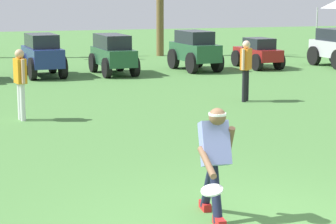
{
  "coord_description": "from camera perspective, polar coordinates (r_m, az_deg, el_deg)",
  "views": [
    {
      "loc": [
        -3.02,
        -6.69,
        2.81
      ],
      "look_at": [
        -0.07,
        3.12,
        0.9
      ],
      "focal_mm": 70.0,
      "sensor_mm": 36.0,
      "label": 1
    }
  ],
  "objects": [
    {
      "name": "parked_car_slot_f",
      "position": [
        24.27,
        7.84,
        5.15
      ],
      "size": [
        1.27,
        2.27,
        1.1
      ],
      "color": "maroon",
      "rests_on": "ground_plane"
    },
    {
      "name": "parked_car_slot_e",
      "position": [
        23.34,
        2.34,
        5.47
      ],
      "size": [
        1.42,
        2.45,
        1.4
      ],
      "color": "#235133",
      "rests_on": "ground_plane"
    },
    {
      "name": "parked_car_slot_d",
      "position": [
        22.3,
        -4.82,
        5.15
      ],
      "size": [
        1.33,
        2.47,
        1.34
      ],
      "color": "#235133",
      "rests_on": "ground_plane"
    },
    {
      "name": "teammate_midfield",
      "position": [
        16.79,
        6.8,
        4.09
      ],
      "size": [
        0.39,
        0.41,
        1.56
      ],
      "color": "black",
      "rests_on": "ground_plane"
    },
    {
      "name": "teammate_deep",
      "position": [
        14.58,
        -12.73,
        2.93
      ],
      "size": [
        0.27,
        0.5,
        1.56
      ],
      "color": "silver",
      "rests_on": "ground_plane"
    },
    {
      "name": "parked_car_slot_c",
      "position": [
        22.02,
        -10.89,
        4.98
      ],
      "size": [
        1.38,
        2.44,
        1.4
      ],
      "color": "navy",
      "rests_on": "ground_plane"
    },
    {
      "name": "frisbee_in_flight",
      "position": [
        7.53,
        3.85,
        -6.81
      ],
      "size": [
        0.36,
        0.36,
        0.09
      ],
      "color": "white"
    },
    {
      "name": "frisbee_thrower",
      "position": [
        8.04,
        4.07,
        -3.93
      ],
      "size": [
        0.51,
        1.08,
        1.43
      ],
      "color": "#191E38",
      "rests_on": "ground_plane"
    }
  ]
}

